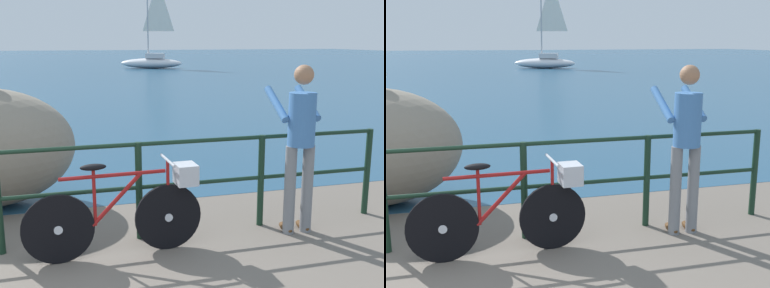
# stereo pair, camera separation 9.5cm
# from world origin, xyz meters

# --- Properties ---
(ground_plane) EXTENTS (120.00, 120.00, 0.10)m
(ground_plane) POSITION_xyz_m (0.00, 20.00, -0.05)
(ground_plane) COLOR #6B6056
(sea_surface) EXTENTS (120.00, 90.00, 0.01)m
(sea_surface) POSITION_xyz_m (0.00, 47.96, 0.00)
(sea_surface) COLOR navy
(sea_surface) RESTS_ON ground_plane
(bicycle) EXTENTS (1.70, 0.48, 0.92)m
(bicycle) POSITION_xyz_m (1.20, 1.52, 0.46)
(bicycle) COLOR black
(bicycle) RESTS_ON ground_plane
(person_at_railing) EXTENTS (0.45, 0.64, 1.78)m
(person_at_railing) POSITION_xyz_m (3.00, 1.59, 0.99)
(person_at_railing) COLOR slate
(person_at_railing) RESTS_ON ground_plane
(sailboat) EXTENTS (4.58, 2.78, 6.16)m
(sailboat) POSITION_xyz_m (7.45, 31.65, 0.71)
(sailboat) COLOR white
(sailboat) RESTS_ON sea_surface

